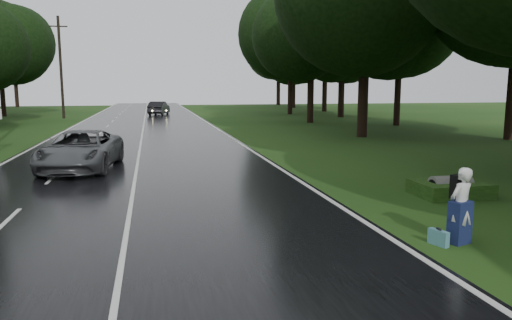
{
  "coord_description": "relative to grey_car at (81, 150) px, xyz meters",
  "views": [
    {
      "loc": [
        0.64,
        -10.87,
        3.41
      ],
      "look_at": [
        3.86,
        3.87,
        1.1
      ],
      "focal_mm": 33.85,
      "sensor_mm": 36.0,
      "label": 1
    }
  ],
  "objects": [
    {
      "name": "ground",
      "position": [
        2.19,
        -9.76,
        -0.83
      ],
      "size": [
        160.0,
        160.0,
        0.0
      ],
      "primitive_type": "plane",
      "color": "#204113",
      "rests_on": "ground"
    },
    {
      "name": "road",
      "position": [
        2.19,
        10.24,
        -0.81
      ],
      "size": [
        12.0,
        140.0,
        0.04
      ],
      "primitive_type": "cube",
      "color": "black",
      "rests_on": "ground"
    },
    {
      "name": "lane_center",
      "position": [
        2.19,
        10.24,
        -0.78
      ],
      "size": [
        0.12,
        140.0,
        0.01
      ],
      "primitive_type": "cube",
      "color": "silver",
      "rests_on": "road"
    },
    {
      "name": "grey_car",
      "position": [
        0.0,
        0.0,
        0.0
      ],
      "size": [
        3.26,
        5.94,
        1.58
      ],
      "primitive_type": "imported",
      "rotation": [
        0.0,
        0.0,
        6.17
      ],
      "color": "#4F5154",
      "rests_on": "road"
    },
    {
      "name": "far_car",
      "position": [
        3.8,
        38.29,
        0.01
      ],
      "size": [
        2.76,
        5.09,
        1.59
      ],
      "primitive_type": "imported",
      "rotation": [
        0.0,
        0.0,
        2.91
      ],
      "color": "black",
      "rests_on": "road"
    },
    {
      "name": "hitchhiker",
      "position": [
        9.36,
        -11.61,
        -0.04
      ],
      "size": [
        0.72,
        0.69,
        1.69
      ],
      "color": "silver",
      "rests_on": "ground"
    },
    {
      "name": "suitcase",
      "position": [
        8.84,
        -11.65,
        -0.66
      ],
      "size": [
        0.28,
        0.5,
        0.34
      ],
      "primitive_type": "cube",
      "rotation": [
        0.0,
        0.0,
        0.31
      ],
      "color": "teal",
      "rests_on": "ground"
    },
    {
      "name": "culvert",
      "position": [
        11.97,
        -7.43,
        -0.83
      ],
      "size": [
        1.28,
        0.64,
        0.64
      ],
      "primitive_type": "cylinder",
      "rotation": [
        0.0,
        1.57,
        0.0
      ],
      "color": "slate",
      "rests_on": "ground"
    },
    {
      "name": "utility_pole_far",
      "position": [
        -6.31,
        34.41,
        -0.83
      ],
      "size": [
        1.8,
        0.28,
        10.68
      ],
      "primitive_type": null,
      "color": "black",
      "rests_on": "ground"
    },
    {
      "name": "tree_left_f",
      "position": [
        -13.61,
        39.67,
        -0.83
      ],
      "size": [
        8.96,
        8.96,
        14.0
      ],
      "primitive_type": null,
      "color": "black",
      "rests_on": "ground"
    },
    {
      "name": "tree_right_d",
      "position": [
        16.85,
        9.8,
        -0.83
      ],
      "size": [
        10.28,
        10.28,
        16.07
      ],
      "primitive_type": null,
      "color": "black",
      "rests_on": "ground"
    },
    {
      "name": "tree_right_e",
      "position": [
        17.56,
        22.87,
        -0.83
      ],
      "size": [
        9.34,
        9.34,
        14.59
      ],
      "primitive_type": null,
      "color": "black",
      "rests_on": "ground"
    },
    {
      "name": "tree_right_f",
      "position": [
        19.65,
        36.82,
        -0.83
      ],
      "size": [
        10.65,
        10.65,
        16.64
      ],
      "primitive_type": null,
      "color": "black",
      "rests_on": "ground"
    }
  ]
}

